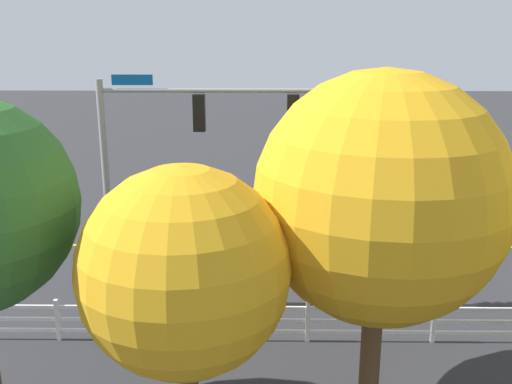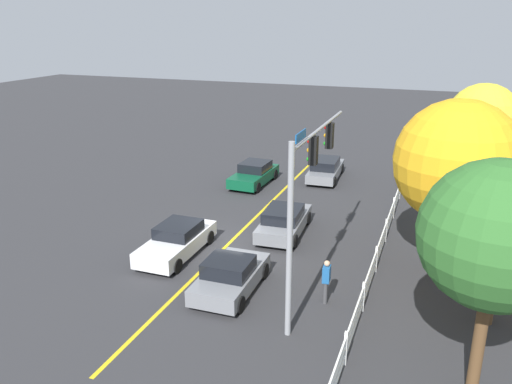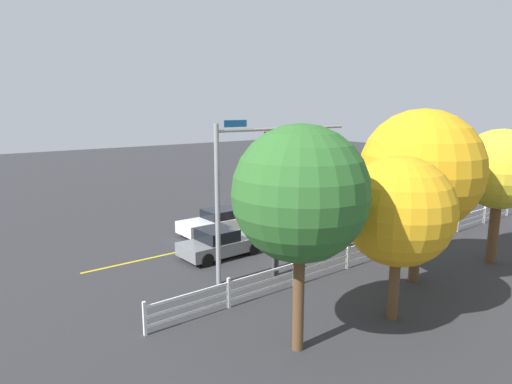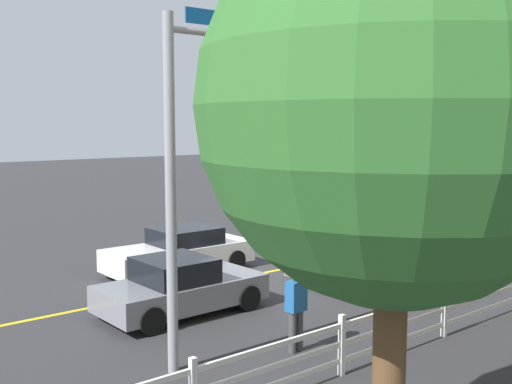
{
  "view_description": "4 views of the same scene",
  "coord_description": "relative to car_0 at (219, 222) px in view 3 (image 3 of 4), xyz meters",
  "views": [
    {
      "loc": [
        1.42,
        19.9,
        7.74
      ],
      "look_at": [
        1.66,
        1.22,
        2.47
      ],
      "focal_mm": 39.42,
      "sensor_mm": 36.0,
      "label": 1
    },
    {
      "loc": [
        20.18,
        8.93,
        10.03
      ],
      "look_at": [
        0.59,
        1.67,
        3.01
      ],
      "focal_mm": 36.43,
      "sensor_mm": 36.0,
      "label": 2
    },
    {
      "loc": [
        15.25,
        19.35,
        7.19
      ],
      "look_at": [
        1.54,
        1.75,
        2.93
      ],
      "focal_mm": 31.1,
      "sensor_mm": 36.0,
      "label": 3
    },
    {
      "loc": [
        11.58,
        14.25,
        4.64
      ],
      "look_at": [
        1.47,
        1.85,
        2.82
      ],
      "focal_mm": 43.02,
      "sensor_mm": 36.0,
      "label": 4
    }
  ],
  "objects": [
    {
      "name": "ground_plane",
      "position": [
        -1.61,
        1.69,
        -0.67
      ],
      "size": [
        120.0,
        120.0,
        0.0
      ],
      "primitive_type": "plane",
      "color": "#2D2D30"
    },
    {
      "name": "lane_center_stripe",
      "position": [
        -5.61,
        1.69,
        -0.66
      ],
      "size": [
        28.0,
        0.16,
        0.01
      ],
      "primitive_type": "cube",
      "color": "gold",
      "rests_on": "ground_plane"
    },
    {
      "name": "signal_assembly",
      "position": [
        2.14,
        6.41,
        4.06
      ],
      "size": [
        7.31,
        0.38,
        6.7
      ],
      "color": "gray",
      "rests_on": "ground_plane"
    },
    {
      "name": "car_0",
      "position": [
        0.0,
        0.0,
        0.0
      ],
      "size": [
        4.6,
        1.9,
        1.4
      ],
      "rotation": [
        0.0,
        0.0,
        6.28
      ],
      "color": "silver",
      "rests_on": "ground_plane"
    },
    {
      "name": "car_1",
      "position": [
        -10.89,
        -0.43,
        -0.0
      ],
      "size": [
        4.44,
        2.04,
        1.4
      ],
      "rotation": [
        0.0,
        0.0,
        6.25
      ],
      "color": "#0C4C2D",
      "rests_on": "ground_plane"
    },
    {
      "name": "car_2",
      "position": [
        -3.88,
        3.74,
        -0.01
      ],
      "size": [
        4.56,
        2.14,
        1.36
      ],
      "rotation": [
        0.0,
        0.0,
        3.2
      ],
      "color": "slate",
      "rests_on": "ground_plane"
    },
    {
      "name": "car_3",
      "position": [
        -13.55,
        3.55,
        0.0
      ],
      "size": [
        4.72,
        2.03,
        1.38
      ],
      "rotation": [
        0.0,
        0.0,
        3.19
      ],
      "color": "slate",
      "rests_on": "ground_plane"
    },
    {
      "name": "car_4",
      "position": [
        2.21,
        3.5,
        -0.01
      ],
      "size": [
        4.06,
        2.04,
        1.4
      ],
      "rotation": [
        0.0,
        0.0,
        3.16
      ],
      "color": "slate",
      "rests_on": "ground_plane"
    },
    {
      "name": "pedestrian",
      "position": [
        1.74,
        7.12,
        0.26
      ],
      "size": [
        0.41,
        0.28,
        1.69
      ],
      "rotation": [
        0.0,
        0.0,
        4.77
      ],
      "color": "#3F3F42",
      "rests_on": "ground_plane"
    },
    {
      "name": "white_rail_fence",
      "position": [
        -4.61,
        8.52,
        -0.06
      ],
      "size": [
        26.1,
        0.1,
        1.15
      ],
      "color": "white",
      "rests_on": "ground_plane"
    },
    {
      "name": "tree_0",
      "position": [
        5.09,
        12.12,
        4.11
      ],
      "size": [
        3.95,
        3.95,
        6.78
      ],
      "color": "brown",
      "rests_on": "ground_plane"
    },
    {
      "name": "tree_1",
      "position": [
        1.15,
        12.69,
        3.14
      ],
      "size": [
        3.7,
        3.7,
        5.68
      ],
      "color": "brown",
      "rests_on": "ground_plane"
    },
    {
      "name": "tree_2",
      "position": [
        -7.45,
        12.09,
        3.73
      ],
      "size": [
        3.67,
        3.67,
        6.26
      ],
      "color": "brown",
      "rests_on": "ground_plane"
    },
    {
      "name": "tree_3",
      "position": [
        -2.45,
        11.19,
        4.03
      ],
      "size": [
        4.93,
        4.93,
        7.17
      ],
      "color": "brown",
      "rests_on": "ground_plane"
    }
  ]
}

